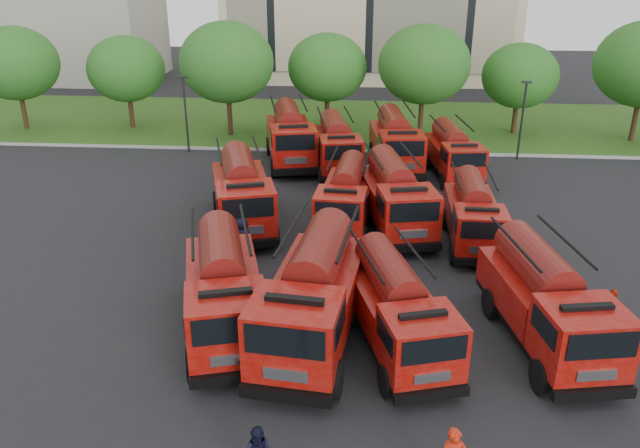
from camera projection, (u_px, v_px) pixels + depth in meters
The scene contains 27 objects.
ground at pixel (312, 275), 26.12m from camera, with size 140.00×140.00×0.00m, color black.
lawn at pixel (341, 122), 49.90m from camera, with size 70.00×16.00×0.12m, color #254813.
curb at pixel (336, 151), 42.48m from camera, with size 70.00×0.30×0.14m, color gray.
side_building at pixel (69, 30), 66.56m from camera, with size 18.00×12.00×10.00m, color gray.
tree_0 at pixel (15, 63), 45.98m from camera, with size 6.30×6.30×7.70m.
tree_1 at pixel (126, 69), 46.51m from camera, with size 5.71×5.71×6.98m.
tree_2 at pixel (227, 62), 44.25m from camera, with size 6.72×6.72×8.22m.
tree_3 at pixel (327, 67), 46.31m from camera, with size 5.88×5.88×7.19m.
tree_4 at pixel (424, 65), 44.23m from camera, with size 6.55×6.55×8.01m.
tree_5 at pixel (520, 76), 44.99m from camera, with size 5.46×5.46×6.68m.
lamp_post_0 at pixel (185, 110), 41.43m from camera, with size 0.60×0.25×5.11m.
lamp_post_1 at pixel (522, 116), 39.87m from camera, with size 0.60×0.25×5.11m.
fire_truck_0 at pixel (224, 289), 21.63m from camera, with size 4.38×7.74×3.34m.
fire_truck_1 at pixel (313, 294), 21.03m from camera, with size 3.63×8.15×3.59m.
fire_truck_2 at pixel (397, 309), 20.74m from camera, with size 4.03×7.01×3.03m.
fire_truck_3 at pixel (546, 301), 20.96m from camera, with size 3.67×7.49×3.27m.
fire_truck_4 at pixel (242, 192), 30.37m from camera, with size 4.49×7.91×3.42m.
fire_truck_5 at pixel (346, 197), 30.37m from camera, with size 2.86×6.83×3.03m.
fire_truck_6 at pixel (395, 196), 30.05m from camera, with size 3.88×7.67×3.34m.
fire_truck_7 at pixel (473, 214), 28.55m from camera, with size 2.44×6.40×2.89m.
fire_truck_8 at pixel (290, 136), 39.67m from camera, with size 4.19×8.14×3.53m.
fire_truck_9 at pixel (336, 145), 38.30m from camera, with size 3.56×7.33×3.20m.
fire_truck_10 at pixel (395, 141), 38.74m from camera, with size 3.37×7.67×3.39m.
fire_truck_11 at pixel (453, 152), 37.28m from camera, with size 3.12×6.79×2.98m.
firefighter_2 at pixel (605, 333), 22.11m from camera, with size 1.03×0.59×1.76m, color #B6200E.
firefighter_4 at pixel (243, 258), 27.66m from camera, with size 0.94×0.62×1.93m, color black.
firefighter_5 at pixel (479, 270), 26.59m from camera, with size 1.71×0.74×1.84m, color black.
Camera 1 is at (2.11, -23.04, 12.32)m, focal length 35.00 mm.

